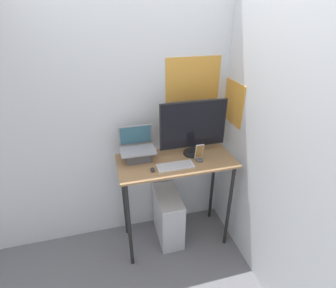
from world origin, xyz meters
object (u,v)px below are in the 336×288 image
object	(u,v)px
keyboard	(175,166)
mouse	(153,170)
monitor	(193,128)
cell_phone	(199,155)
laptop	(138,151)
computer_tower	(168,216)

from	to	relation	value
keyboard	mouse	bearing A→B (deg)	-176.18
monitor	cell_phone	world-z (taller)	monitor
keyboard	mouse	distance (m)	0.21
monitor	mouse	bearing A→B (deg)	-155.84
laptop	mouse	distance (m)	0.25
laptop	computer_tower	xyz separation A→B (m)	(0.28, -0.05, -0.81)
cell_phone	computer_tower	size ratio (longest dim) A/B	0.31
monitor	computer_tower	size ratio (longest dim) A/B	1.14
monitor	cell_phone	distance (m)	0.25
mouse	cell_phone	world-z (taller)	cell_phone
keyboard	computer_tower	size ratio (longest dim) A/B	0.59
monitor	cell_phone	size ratio (longest dim) A/B	3.71
cell_phone	laptop	bearing A→B (deg)	162.62
mouse	cell_phone	bearing A→B (deg)	7.17
laptop	monitor	distance (m)	0.56
laptop	monitor	bearing A→B (deg)	-3.53
monitor	keyboard	world-z (taller)	monitor
monitor	laptop	bearing A→B (deg)	176.47
laptop	monitor	xyz separation A→B (m)	(0.52, -0.03, 0.19)
computer_tower	laptop	bearing A→B (deg)	169.04
keyboard	mouse	world-z (taller)	mouse
laptop	keyboard	distance (m)	0.38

